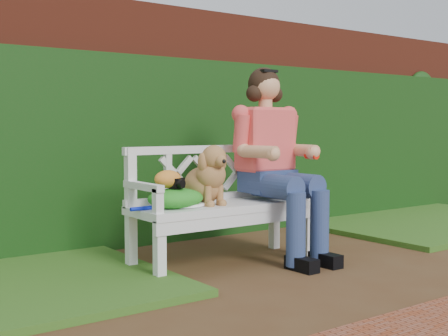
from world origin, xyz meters
TOP-DOWN VIEW (x-y plane):
  - ground at (0.00, 0.00)m, footprint 60.00×60.00m
  - brick_wall at (0.00, 1.90)m, footprint 10.00×0.30m
  - ivy_hedge at (0.00, 1.68)m, footprint 10.00×0.18m
  - grass_right at (2.40, 0.90)m, footprint 2.60×2.00m
  - garden_bench at (-0.53, 0.63)m, footprint 1.61×0.69m
  - seated_woman at (-0.08, 0.61)m, footprint 0.96×1.09m
  - dog at (-0.70, 0.63)m, footprint 0.41×0.48m
  - tennis_racket at (-0.94, 0.61)m, footprint 0.68×0.45m
  - green_bag at (-0.99, 0.60)m, footprint 0.46×0.37m
  - camera_item at (-0.99, 0.58)m, footprint 0.13×0.12m
  - baseball_glove at (-1.04, 0.61)m, footprint 0.24×0.21m

SIDE VIEW (x-z plane):
  - ground at x=0.00m, z-range 0.00..0.00m
  - grass_right at x=2.40m, z-range 0.00..0.05m
  - garden_bench at x=-0.53m, z-range 0.00..0.48m
  - tennis_racket at x=-0.94m, z-range 0.48..0.51m
  - green_bag at x=-0.99m, z-range 0.48..0.63m
  - camera_item at x=-0.99m, z-range 0.63..0.70m
  - baseball_glove at x=-1.04m, z-range 0.63..0.76m
  - dog at x=-0.70m, z-range 0.48..0.94m
  - seated_woman at x=-0.08m, z-range 0.00..1.61m
  - ivy_hedge at x=0.00m, z-range 0.00..1.70m
  - brick_wall at x=0.00m, z-range 0.00..2.20m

